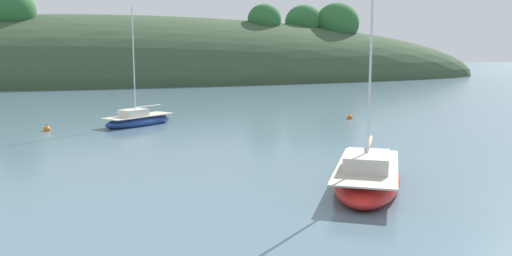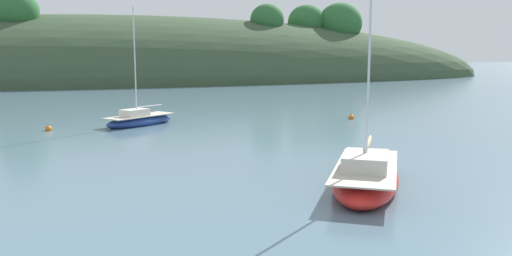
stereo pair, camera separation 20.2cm
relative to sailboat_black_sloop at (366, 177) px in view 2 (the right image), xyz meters
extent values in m
ellipsoid|color=#384C33|center=(-1.48, 77.11, -0.45)|extent=(150.00, 36.00, 23.28)
ellipsoid|color=#2D6633|center=(32.12, 75.34, 10.44)|extent=(7.48, 6.80, 6.80)
ellipsoid|color=#2D6633|center=(-19.03, 70.83, 11.10)|extent=(7.06, 6.42, 6.42)
ellipsoid|color=#2D6633|center=(22.63, 71.88, 10.61)|extent=(6.21, 5.64, 5.64)
ellipsoid|color=#2D6633|center=(38.35, 73.39, 10.31)|extent=(8.69, 7.90, 7.90)
ellipsoid|color=red|center=(0.03, 0.04, -0.12)|extent=(6.28, 7.51, 1.18)
cube|color=beige|center=(0.03, 0.04, 0.41)|extent=(5.78, 6.91, 0.06)
cube|color=beige|center=(-0.31, -0.45, 0.72)|extent=(2.69, 2.88, 0.61)
cylinder|color=silver|center=(-0.18, -0.26, 5.02)|extent=(0.09, 0.09, 9.22)
cylinder|color=silver|center=(0.70, 1.01, 1.15)|extent=(1.83, 2.59, 0.07)
ellipsoid|color=tan|center=(0.70, 1.01, 1.20)|extent=(1.86, 2.56, 0.20)
ellipsoid|color=navy|center=(-6.34, 20.69, -0.19)|extent=(5.91, 4.87, 0.93)
cube|color=beige|center=(-6.34, 20.69, 0.23)|extent=(5.43, 4.48, 0.06)
cube|color=silver|center=(-6.72, 20.43, 0.49)|extent=(2.25, 2.10, 0.52)
cylinder|color=silver|center=(-6.58, 20.52, 4.11)|extent=(0.09, 0.09, 7.76)
cylinder|color=silver|center=(-5.57, 21.20, 0.87)|extent=(2.06, 1.42, 0.07)
sphere|color=orange|center=(9.93, 18.56, -0.32)|extent=(0.44, 0.44, 0.44)
cylinder|color=black|center=(9.93, 18.56, -0.05)|extent=(0.04, 0.04, 0.10)
sphere|color=orange|center=(-12.54, 19.94, -0.32)|extent=(0.44, 0.44, 0.44)
cylinder|color=black|center=(-12.54, 19.94, -0.05)|extent=(0.04, 0.04, 0.10)
camera|label=1|loc=(-10.71, -17.00, 4.87)|focal=35.93mm
camera|label=2|loc=(-10.52, -17.07, 4.87)|focal=35.93mm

